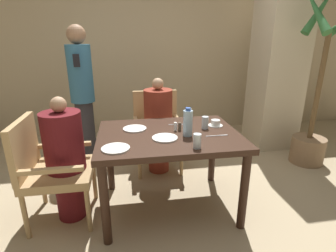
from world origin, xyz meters
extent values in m
plane|color=tan|center=(0.00, 0.00, 0.00)|extent=(16.00, 16.00, 0.00)
cube|color=tan|center=(0.00, 2.22, 1.40)|extent=(8.00, 0.06, 2.80)
cube|color=beige|center=(1.75, 1.30, 1.35)|extent=(0.59, 0.59, 2.70)
cube|color=#331E14|center=(0.00, 0.00, 0.71)|extent=(1.22, 0.91, 0.05)
cylinder|color=#331E14|center=(-0.55, -0.40, 0.34)|extent=(0.07, 0.07, 0.69)
cylinder|color=#331E14|center=(0.55, -0.40, 0.34)|extent=(0.07, 0.07, 0.69)
cylinder|color=#331E14|center=(-0.55, 0.40, 0.34)|extent=(0.07, 0.07, 0.69)
cylinder|color=#331E14|center=(0.55, 0.40, 0.34)|extent=(0.07, 0.07, 0.69)
cube|color=tan|center=(-0.94, 0.00, 0.43)|extent=(0.54, 0.54, 0.07)
cube|color=tan|center=(-1.19, 0.00, 0.69)|extent=(0.05, 0.54, 0.45)
cube|color=tan|center=(-0.94, 0.25, 0.59)|extent=(0.48, 0.04, 0.04)
cube|color=tan|center=(-0.94, -0.25, 0.59)|extent=(0.48, 0.04, 0.04)
cylinder|color=tan|center=(-0.70, 0.24, 0.20)|extent=(0.04, 0.04, 0.40)
cylinder|color=tan|center=(-0.70, -0.24, 0.20)|extent=(0.04, 0.04, 0.40)
cylinder|color=tan|center=(-1.18, 0.24, 0.20)|extent=(0.04, 0.04, 0.40)
cylinder|color=tan|center=(-1.18, -0.24, 0.20)|extent=(0.04, 0.04, 0.40)
cylinder|color=#5B1419|center=(-0.88, 0.00, 0.23)|extent=(0.24, 0.24, 0.47)
cylinder|color=#5B1419|center=(-0.88, 0.00, 0.72)|extent=(0.32, 0.32, 0.50)
sphere|color=tan|center=(-0.88, 0.00, 1.03)|extent=(0.13, 0.13, 0.13)
cube|color=tan|center=(0.00, 0.78, 0.43)|extent=(0.54, 0.54, 0.07)
cube|color=tan|center=(0.00, 1.03, 0.69)|extent=(0.54, 0.05, 0.45)
cube|color=tan|center=(0.25, 0.78, 0.59)|extent=(0.04, 0.48, 0.04)
cube|color=tan|center=(-0.25, 0.78, 0.59)|extent=(0.04, 0.48, 0.04)
cylinder|color=tan|center=(0.24, 0.55, 0.20)|extent=(0.04, 0.04, 0.40)
cylinder|color=tan|center=(-0.24, 0.55, 0.20)|extent=(0.04, 0.04, 0.40)
cylinder|color=tan|center=(0.24, 1.02, 0.20)|extent=(0.04, 0.04, 0.40)
cylinder|color=tan|center=(-0.24, 1.02, 0.20)|extent=(0.04, 0.04, 0.40)
cylinder|color=maroon|center=(0.00, 0.72, 0.23)|extent=(0.24, 0.24, 0.47)
cylinder|color=maroon|center=(0.00, 0.72, 0.72)|extent=(0.32, 0.32, 0.51)
sphere|color=tan|center=(0.00, 0.72, 1.05)|extent=(0.13, 0.13, 0.13)
cylinder|color=#2D2D33|center=(-0.87, 1.15, 0.39)|extent=(0.22, 0.22, 0.78)
cylinder|color=teal|center=(-0.87, 1.15, 1.12)|extent=(0.28, 0.28, 0.67)
sphere|color=#997051|center=(-0.87, 1.15, 1.56)|extent=(0.22, 0.22, 0.22)
cube|color=black|center=(-0.87, 0.98, 1.28)|extent=(0.07, 0.01, 0.14)
cylinder|color=#896B4C|center=(1.89, 0.62, 0.17)|extent=(0.40, 0.40, 0.34)
cylinder|color=brown|center=(1.89, 0.62, 0.95)|extent=(0.06, 0.06, 1.23)
cone|color=#2D6633|center=(1.89, 0.80, 1.85)|extent=(0.43, 0.12, 0.62)
cone|color=#2D6633|center=(1.67, 0.61, 1.82)|extent=(0.12, 0.52, 0.56)
cylinder|color=white|center=(-0.45, -0.28, 0.74)|extent=(0.21, 0.21, 0.01)
cylinder|color=white|center=(-0.29, 0.15, 0.74)|extent=(0.21, 0.21, 0.01)
cylinder|color=white|center=(-0.05, -0.12, 0.74)|extent=(0.21, 0.21, 0.01)
cylinder|color=white|center=(0.46, 0.12, 0.74)|extent=(0.14, 0.14, 0.01)
cylinder|color=white|center=(0.46, 0.12, 0.77)|extent=(0.08, 0.08, 0.05)
cylinder|color=#A3C6DB|center=(0.15, -0.08, 0.85)|extent=(0.08, 0.08, 0.22)
cylinder|color=#3359B2|center=(0.15, -0.08, 0.97)|extent=(0.04, 0.04, 0.02)
cylinder|color=silver|center=(0.35, 0.07, 0.79)|extent=(0.06, 0.06, 0.11)
cylinder|color=silver|center=(0.26, 0.38, 0.79)|extent=(0.06, 0.06, 0.11)
cylinder|color=silver|center=(0.15, -0.35, 0.79)|extent=(0.06, 0.06, 0.11)
cylinder|color=white|center=(0.07, 0.05, 0.78)|extent=(0.03, 0.03, 0.08)
cylinder|color=#4C3D2D|center=(0.11, 0.05, 0.77)|extent=(0.03, 0.03, 0.07)
cube|color=silver|center=(0.11, 0.22, 0.74)|extent=(0.16, 0.02, 0.00)
cube|color=silver|center=(0.19, 0.21, 0.74)|extent=(0.04, 0.03, 0.00)
cube|color=silver|center=(0.37, -0.13, 0.74)|extent=(0.16, 0.01, 0.00)
cube|color=silver|center=(0.45, -0.13, 0.74)|extent=(0.06, 0.02, 0.00)
camera|label=1|loc=(-0.36, -2.10, 1.52)|focal=28.00mm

